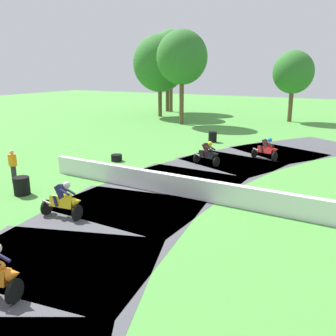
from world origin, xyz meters
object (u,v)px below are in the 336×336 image
object	(u,v)px
tire_stack_mid_a	(117,158)
track_marshal	(13,167)
motorcycle_chase_black	(208,154)
motorcycle_trailing_yellow	(64,201)
tire_stack_mid_b	(22,186)
motorcycle_lead_red	(267,149)
tire_stack_near	(213,137)

from	to	relation	value
tire_stack_mid_a	track_marshal	xyz separation A→B (m)	(-1.71, -5.99, 0.62)
motorcycle_chase_black	tire_stack_mid_a	bearing A→B (deg)	-160.51
motorcycle_trailing_yellow	motorcycle_chase_black	bearing A→B (deg)	80.48
motorcycle_trailing_yellow	tire_stack_mid_b	bearing A→B (deg)	164.34
motorcycle_trailing_yellow	tire_stack_mid_b	world-z (taller)	motorcycle_trailing_yellow
motorcycle_chase_black	motorcycle_trailing_yellow	world-z (taller)	motorcycle_chase_black
motorcycle_lead_red	motorcycle_trailing_yellow	xyz separation A→B (m)	(-4.26, -12.82, 0.01)
motorcycle_lead_red	motorcycle_chase_black	bearing A→B (deg)	-131.03
motorcycle_trailing_yellow	tire_stack_mid_a	xyz separation A→B (m)	(-3.54, 7.98, -0.45)
motorcycle_trailing_yellow	tire_stack_near	xyz separation A→B (m)	(-0.75, 16.35, -0.25)
motorcycle_chase_black	tire_stack_mid_a	xyz separation A→B (m)	(-5.18, -1.83, -0.46)
tire_stack_mid_a	tire_stack_mid_b	bearing A→B (deg)	-89.72
tire_stack_mid_b	track_marshal	bearing A→B (deg)	149.89
motorcycle_lead_red	track_marshal	size ratio (longest dim) A/B	1.06
motorcycle_trailing_yellow	track_marshal	size ratio (longest dim) A/B	1.03
motorcycle_lead_red	motorcycle_trailing_yellow	bearing A→B (deg)	-108.38
motorcycle_chase_black	motorcycle_trailing_yellow	bearing A→B (deg)	-99.52
track_marshal	motorcycle_trailing_yellow	bearing A→B (deg)	-20.80
motorcycle_lead_red	tire_stack_mid_a	size ratio (longest dim) A/B	2.63
tire_stack_near	motorcycle_chase_black	bearing A→B (deg)	-69.88
motorcycle_chase_black	tire_stack_mid_a	distance (m)	5.52
motorcycle_trailing_yellow	track_marshal	world-z (taller)	track_marshal
motorcycle_chase_black	tire_stack_mid_b	xyz separation A→B (m)	(-5.15, -8.84, -0.26)
tire_stack_mid_b	motorcycle_lead_red	bearing A→B (deg)	56.74
motorcycle_trailing_yellow	tire_stack_mid_b	distance (m)	3.65
motorcycle_trailing_yellow	motorcycle_lead_red	bearing A→B (deg)	71.62
motorcycle_chase_black	tire_stack_mid_a	size ratio (longest dim) A/B	2.59
motorcycle_lead_red	tire_stack_mid_a	distance (m)	9.19
tire_stack_mid_a	motorcycle_chase_black	bearing A→B (deg)	19.49
motorcycle_lead_red	motorcycle_chase_black	xyz separation A→B (m)	(-2.61, -3.00, 0.03)
motorcycle_chase_black	track_marshal	size ratio (longest dim) A/B	1.05
tire_stack_mid_a	track_marshal	distance (m)	6.26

